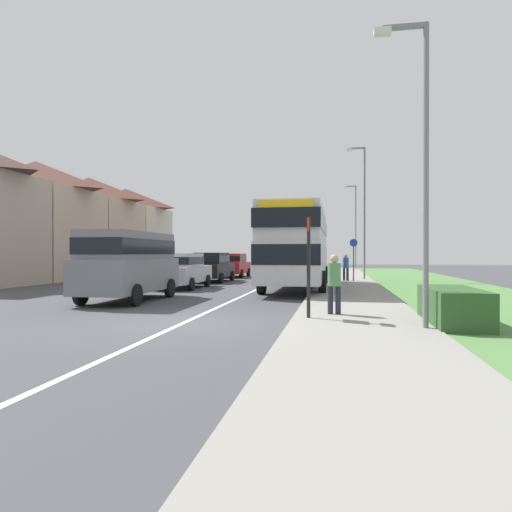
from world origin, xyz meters
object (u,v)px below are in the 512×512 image
Objects in this scene: parked_car_black at (212,266)px; pedestrian_at_stop at (334,281)px; parked_car_silver at (182,269)px; street_lamp_mid at (363,205)px; parked_car_red at (232,264)px; pedestrian_walking_away at (346,266)px; bus_stop_sign at (309,260)px; street_lamp_near at (420,153)px; double_decker_bus at (297,244)px; cycle_route_sign at (354,258)px; parked_van_grey at (129,261)px; street_lamp_far at (355,222)px.

pedestrian_at_stop is (7.20, -14.32, 0.03)m from parked_car_black.
parked_car_silver is 0.53× the size of street_lamp_mid.
street_lamp_mid reaches higher than parked_car_red.
parked_car_black is at bearing -89.54° from parked_car_red.
parked_car_red is 9.25m from pedestrian_walking_away.
bus_stop_sign is at bearing -66.44° from parked_car_black.
pedestrian_walking_away is (7.86, 5.76, 0.05)m from parked_car_silver.
parked_car_black is 0.68× the size of street_lamp_near.
pedestrian_walking_away is 4.30m from street_lamp_mid.
cycle_route_sign is at bearing 62.06° from double_decker_bus.
parked_car_black is 5.50m from parked_car_red.
parked_car_silver is 5.17m from parked_car_black.
street_lamp_mid is (8.89, 13.60, 3.23)m from parked_van_grey.
parked_van_grey is at bearing 150.40° from street_lamp_near.
parked_car_black is 9.93m from street_lamp_mid.
parked_car_red is 0.51× the size of street_lamp_mid.
parked_car_red is 23.71m from street_lamp_near.
parked_van_grey is 0.60× the size of street_lamp_mid.
street_lamp_far reaches higher than street_lamp_mid.
pedestrian_walking_away is (7.82, 11.66, -0.46)m from parked_van_grey.
street_lamp_far is (9.09, 24.81, 3.79)m from parked_car_silver.
pedestrian_at_stop is 14.92m from pedestrian_walking_away.
parked_car_red is 0.63× the size of street_lamp_near.
cycle_route_sign is 19.46m from street_lamp_far.
cycle_route_sign is (8.27, -5.03, 0.51)m from parked_car_red.
pedestrian_at_stop is at bearing -95.59° from street_lamp_mid.
parked_car_red is 21.11m from pedestrian_at_stop.
parked_car_black is 7.81m from pedestrian_walking_away.
parked_car_red is at bearing 107.84° from bus_stop_sign.
double_decker_bus is 2.49× the size of parked_car_red.
double_decker_bus reaches higher than parked_van_grey.
parked_car_silver is 12.37m from street_lamp_mid.
parked_car_red is 1.65× the size of cycle_route_sign.
bus_stop_sign is 3.52m from street_lamp_near.
parked_car_black is at bearing 89.14° from parked_car_silver.
parked_car_red reaches higher than pedestrian_at_stop.
bus_stop_sign is at bearing -94.38° from pedestrian_walking_away.
parked_van_grey is at bearing -90.19° from parked_car_black.
parked_car_red is at bearing -122.64° from street_lamp_far.
double_decker_bus is 5.67m from parked_car_silver.
street_lamp_mid is at bearing 82.67° from bus_stop_sign.
parked_van_grey is 14.19m from cycle_route_sign.
parked_car_black is 1.73× the size of bus_stop_sign.
double_decker_bus is at bearing -117.94° from cycle_route_sign.
parked_van_grey is (-5.48, -6.31, -0.70)m from double_decker_bus.
pedestrian_at_stop is at bearing -63.30° from parked_car_black.
pedestrian_walking_away is 0.20× the size of street_lamp_mid.
street_lamp_near is at bearing -90.00° from street_lamp_far.
street_lamp_mid is at bearing 84.41° from pedestrian_at_stop.
street_lamp_far is at bearing 90.00° from street_lamp_near.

